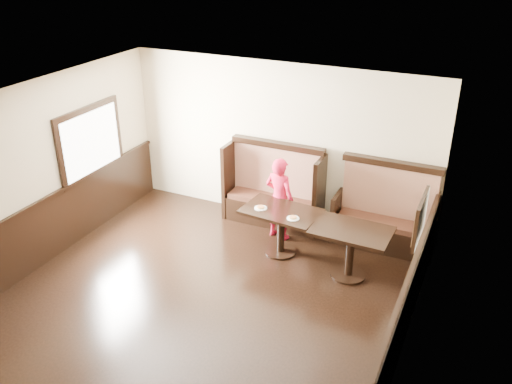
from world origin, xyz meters
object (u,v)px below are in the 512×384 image
Objects in this scene: child at (279,199)px; table_neighbor at (351,241)px; booth_neighbor at (385,219)px; table_main at (281,220)px; booth_main at (274,194)px.

table_neighbor is at bearing 165.70° from child.
child is (-1.65, -0.48, 0.24)m from booth_neighbor.
table_main is 0.88× the size of child.
child is at bearing 121.08° from table_main.
child is at bearing -163.96° from booth_neighbor.
table_main is 1.19m from table_neighbor.
table_main is at bearing -60.96° from booth_main.
booth_main reaches higher than child.
booth_neighbor is 1.74m from child.
booth_main reaches higher than table_neighbor.
table_neighbor is (-0.26, -1.10, 0.11)m from booth_neighbor.
child is (-0.22, 0.45, 0.13)m from table_main.
table_main is at bearing 172.94° from table_neighbor.
booth_neighbor is at bearing -0.05° from booth_main.
child is at bearing -58.21° from booth_main.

